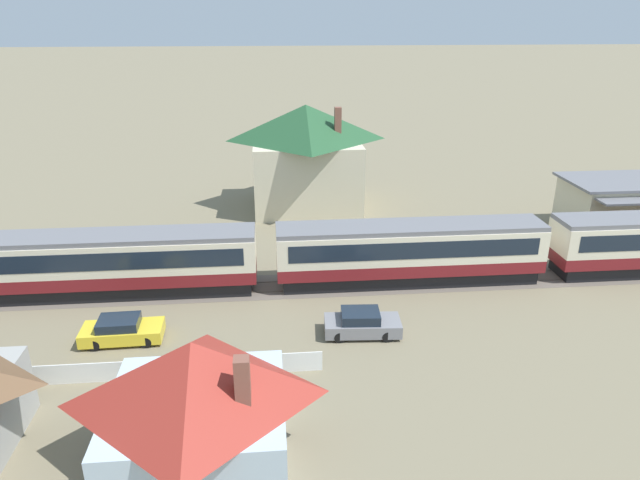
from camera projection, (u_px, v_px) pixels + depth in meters
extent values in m
plane|color=#7A7056|center=(499.00, 278.00, 37.69)|extent=(600.00, 600.00, 0.00)
cylinder|color=black|center=(600.00, 272.00, 37.54)|extent=(0.90, 0.18, 0.90)
cylinder|color=black|center=(589.00, 263.00, 38.87)|extent=(0.90, 0.18, 0.90)
cube|color=maroon|center=(409.00, 263.00, 36.80)|extent=(17.04, 2.93, 0.80)
cube|color=beige|center=(410.00, 243.00, 36.29)|extent=(17.04, 2.93, 1.97)
cube|color=#192330|center=(410.00, 242.00, 36.25)|extent=(15.68, 2.97, 1.10)
cube|color=slate|center=(411.00, 227.00, 35.87)|extent=(17.04, 2.76, 0.30)
cube|color=black|center=(408.00, 275.00, 37.11)|extent=(16.36, 2.52, 0.88)
cylinder|color=black|center=(496.00, 276.00, 36.93)|extent=(0.90, 0.18, 0.90)
cylinder|color=black|center=(488.00, 267.00, 38.26)|extent=(0.90, 0.18, 0.90)
cylinder|color=black|center=(324.00, 283.00, 35.97)|extent=(0.90, 0.18, 0.90)
cylinder|color=black|center=(321.00, 274.00, 37.30)|extent=(0.90, 0.18, 0.90)
cube|color=maroon|center=(118.00, 274.00, 35.23)|extent=(17.04, 2.93, 0.80)
cube|color=beige|center=(115.00, 254.00, 34.72)|extent=(17.04, 2.93, 1.97)
cube|color=#192330|center=(115.00, 252.00, 34.68)|extent=(15.68, 2.97, 1.10)
cube|color=slate|center=(113.00, 236.00, 34.30)|extent=(17.04, 2.76, 0.30)
cube|color=black|center=(120.00, 286.00, 35.54)|extent=(16.36, 2.52, 0.88)
cylinder|color=black|center=(210.00, 288.00, 35.36)|extent=(0.90, 0.18, 0.90)
cylinder|color=black|center=(212.00, 278.00, 36.69)|extent=(0.90, 0.18, 0.90)
cylinder|color=black|center=(22.00, 296.00, 34.40)|extent=(0.90, 0.18, 0.90)
cylinder|color=black|center=(31.00, 285.00, 35.72)|extent=(0.90, 0.18, 0.90)
cube|color=#665B51|center=(281.00, 286.00, 36.57)|extent=(108.95, 3.60, 0.01)
cube|color=#4C4238|center=(281.00, 291.00, 35.90)|extent=(108.95, 0.12, 0.04)
cube|color=#4C4238|center=(281.00, 281.00, 37.22)|extent=(108.95, 0.12, 0.04)
cube|color=beige|center=(628.00, 206.00, 45.77)|extent=(9.70, 5.42, 3.91)
cube|color=slate|center=(633.00, 181.00, 45.01)|extent=(10.47, 5.86, 0.20)
cube|color=beige|center=(306.00, 174.00, 50.84)|extent=(9.17, 8.63, 6.06)
pyramid|color=#23512D|center=(306.00, 122.00, 49.16)|extent=(9.90, 9.32, 3.03)
cube|color=brown|center=(338.00, 124.00, 47.72)|extent=(0.56, 0.56, 2.73)
cube|color=silver|center=(199.00, 427.00, 22.16)|extent=(6.70, 6.16, 2.66)
pyramid|color=#9E2D23|center=(193.00, 371.00, 21.21)|extent=(7.23, 6.65, 2.49)
cube|color=brown|center=(243.00, 385.00, 20.19)|extent=(0.56, 0.56, 2.24)
cube|color=white|center=(91.00, 373.00, 26.86)|extent=(21.96, 0.06, 1.05)
cube|color=yellow|center=(123.00, 332.00, 30.32)|extent=(4.27, 1.98, 0.68)
cube|color=#192330|center=(119.00, 323.00, 30.09)|extent=(2.15, 1.66, 0.50)
cylinder|color=black|center=(146.00, 342.00, 29.77)|extent=(0.62, 0.20, 0.62)
cylinder|color=black|center=(151.00, 326.00, 31.31)|extent=(0.62, 0.20, 0.62)
cylinder|color=black|center=(94.00, 346.00, 29.48)|extent=(0.62, 0.20, 0.62)
cylinder|color=black|center=(101.00, 329.00, 31.02)|extent=(0.62, 0.20, 0.62)
cube|color=gray|center=(362.00, 326.00, 30.94)|extent=(4.22, 2.11, 0.70)
cube|color=#192330|center=(360.00, 316.00, 30.71)|extent=(2.16, 1.72, 0.53)
cylinder|color=black|center=(388.00, 337.00, 30.29)|extent=(0.62, 0.20, 0.62)
cylinder|color=black|center=(384.00, 321.00, 31.81)|extent=(0.62, 0.20, 0.62)
cylinder|color=black|center=(340.00, 337.00, 30.22)|extent=(0.62, 0.20, 0.62)
cylinder|color=black|center=(338.00, 322.00, 31.75)|extent=(0.62, 0.20, 0.62)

